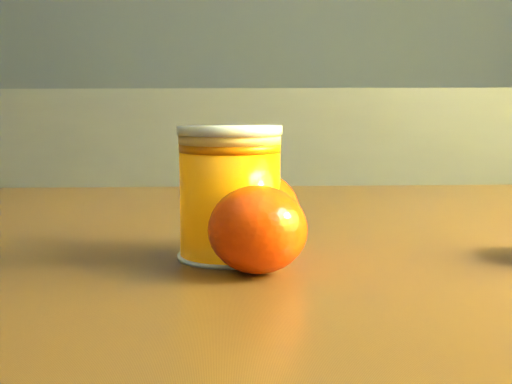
# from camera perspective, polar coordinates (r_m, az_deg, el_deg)

# --- Properties ---
(kitchen_counter) EXTENTS (3.15, 0.60, 0.90)m
(kitchen_counter) POSITION_cam_1_polar(r_m,az_deg,el_deg) (2.09, -14.34, -4.55)
(kitchen_counter) COLOR #56565C
(kitchen_counter) RESTS_ON ground
(table) EXTENTS (1.14, 0.89, 0.77)m
(table) POSITION_cam_1_polar(r_m,az_deg,el_deg) (0.59, 10.79, -13.20)
(table) COLOR #583616
(table) RESTS_ON ground
(juice_glass) EXTENTS (0.07, 0.07, 0.09)m
(juice_glass) POSITION_cam_1_polar(r_m,az_deg,el_deg) (0.49, -2.09, -0.09)
(juice_glass) COLOR orange
(juice_glass) RESTS_ON table
(orange_front) EXTENTS (0.08, 0.08, 0.06)m
(orange_front) POSITION_cam_1_polar(r_m,az_deg,el_deg) (0.50, -0.35, -1.64)
(orange_front) COLOR #F53A04
(orange_front) RESTS_ON table
(orange_extra) EXTENTS (0.08, 0.08, 0.06)m
(orange_extra) POSITION_cam_1_polar(r_m,az_deg,el_deg) (0.45, 0.13, -3.02)
(orange_extra) COLOR #F53A04
(orange_extra) RESTS_ON table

